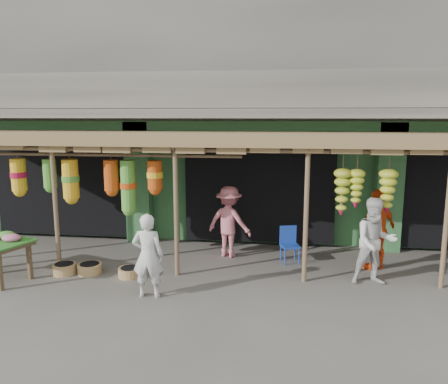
# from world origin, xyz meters

# --- Properties ---
(ground) EXTENTS (80.00, 80.00, 0.00)m
(ground) POSITION_xyz_m (0.00, 0.00, 0.00)
(ground) COLOR #514C47
(ground) RESTS_ON ground
(building) EXTENTS (16.40, 6.80, 7.00)m
(building) POSITION_xyz_m (-0.00, 4.87, 3.37)
(building) COLOR gray
(building) RESTS_ON ground
(awning) EXTENTS (14.00, 2.70, 2.79)m
(awning) POSITION_xyz_m (-0.14, 0.81, 2.58)
(awning) COLOR brown
(awning) RESTS_ON ground
(blue_chair) EXTENTS (0.46, 0.46, 0.78)m
(blue_chair) POSITION_xyz_m (0.72, 0.93, 0.44)
(blue_chair) COLOR #1A3CAB
(blue_chair) RESTS_ON ground
(basket_left) EXTENTS (0.59, 0.59, 0.20)m
(basket_left) POSITION_xyz_m (-3.28, -0.35, 0.10)
(basket_left) COLOR olive
(basket_left) RESTS_ON ground
(basket_mid) EXTENTS (0.55, 0.55, 0.18)m
(basket_mid) POSITION_xyz_m (-2.40, -0.41, 0.09)
(basket_mid) COLOR olive
(basket_mid) RESTS_ON ground
(basket_right) EXTENTS (0.47, 0.47, 0.21)m
(basket_right) POSITION_xyz_m (-3.77, -0.44, 0.10)
(basket_right) COLOR #A7874E
(basket_right) RESTS_ON ground
(person_front) EXTENTS (0.57, 0.39, 1.50)m
(person_front) POSITION_xyz_m (-1.75, -1.29, 0.75)
(person_front) COLOR silver
(person_front) RESTS_ON ground
(person_right) EXTENTS (0.87, 0.72, 1.66)m
(person_right) POSITION_xyz_m (2.28, -0.17, 0.83)
(person_right) COLOR beige
(person_right) RESTS_ON ground
(person_vendor) EXTENTS (1.02, 0.95, 1.68)m
(person_vendor) POSITION_xyz_m (2.51, 0.70, 0.84)
(person_vendor) COLOR #E84C15
(person_vendor) RESTS_ON ground
(person_shopper) EXTENTS (1.18, 0.91, 1.60)m
(person_shopper) POSITION_xyz_m (-0.62, 1.14, 0.80)
(person_shopper) COLOR #CD6C76
(person_shopper) RESTS_ON ground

